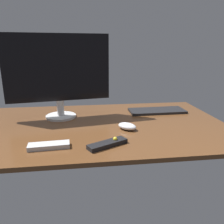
# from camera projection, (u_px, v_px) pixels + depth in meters

# --- Properties ---
(desk) EXTENTS (1.40, 0.84, 0.02)m
(desk) POSITION_uv_depth(u_px,v_px,m) (98.00, 126.00, 1.23)
(desk) COLOR brown
(desk) RESTS_ON ground
(monitor) EXTENTS (0.59, 0.18, 0.48)m
(monitor) POSITION_uv_depth(u_px,v_px,m) (58.00, 72.00, 1.27)
(monitor) COLOR silver
(monitor) RESTS_ON desk
(keyboard) EXTENTS (0.36, 0.15, 0.01)m
(keyboard) POSITION_uv_depth(u_px,v_px,m) (157.00, 111.00, 1.45)
(keyboard) COLOR black
(keyboard) RESTS_ON desk
(computer_mouse) EXTENTS (0.12, 0.12, 0.03)m
(computer_mouse) POSITION_uv_depth(u_px,v_px,m) (127.00, 126.00, 1.15)
(computer_mouse) COLOR silver
(computer_mouse) RESTS_ON desk
(media_remote) EXTENTS (0.18, 0.13, 0.03)m
(media_remote) POSITION_uv_depth(u_px,v_px,m) (108.00, 144.00, 0.96)
(media_remote) COLOR black
(media_remote) RESTS_ON desk
(tv_remote) EXTENTS (0.17, 0.07, 0.02)m
(tv_remote) POSITION_uv_depth(u_px,v_px,m) (49.00, 146.00, 0.94)
(tv_remote) COLOR #B7B7BC
(tv_remote) RESTS_ON desk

